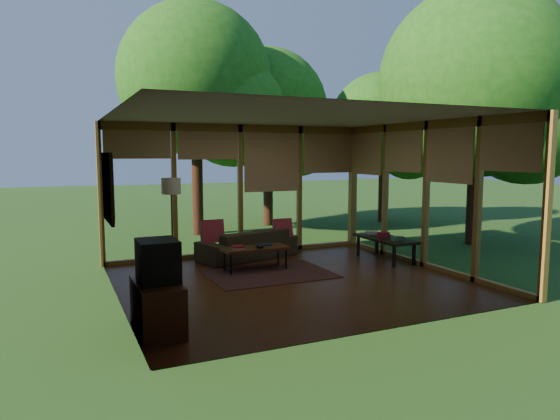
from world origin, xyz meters
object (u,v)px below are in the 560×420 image
sofa (248,244)px  side_console (385,240)px  media_cabinet (157,306)px  coffee_table (255,249)px  television (158,261)px  floor_lamp (171,191)px

sofa → side_console: 2.74m
media_cabinet → side_console: 5.33m
coffee_table → side_console: bearing=-5.3°
sofa → side_console: bearing=137.2°
media_cabinet → side_console: bearing=23.9°
media_cabinet → coffee_table: size_ratio=0.83×
sofa → coffee_table: (-0.23, -1.01, 0.10)m
television → coffee_table: television is taller
sofa → coffee_table: 1.04m
sofa → television: television is taller
television → floor_lamp: bearing=75.2°
media_cabinet → side_console: size_ratio=0.71×
floor_lamp → coffee_table: bearing=-40.9°
sofa → television: size_ratio=3.68×
side_console → sofa: bearing=152.7°
sofa → media_cabinet: media_cabinet is taller
television → sofa: bearing=54.7°
sofa → side_console: size_ratio=1.44×
coffee_table → television: bearing=-132.3°
television → side_console: television is taller
television → floor_lamp: 3.66m
sofa → coffee_table: sofa is taller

